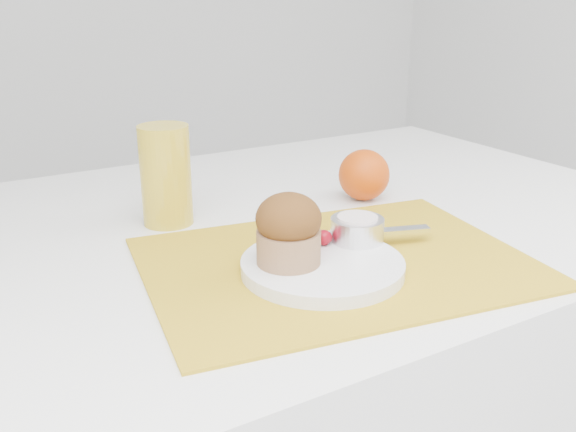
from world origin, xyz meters
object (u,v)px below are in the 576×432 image
plate (322,266)px  juice_glass (166,175)px  orange (364,175)px  muffin (289,230)px  table (282,425)px

plate → juice_glass: juice_glass is taller
orange → juice_glass: 0.31m
orange → muffin: muffin is taller
table → orange: orange is taller
plate → muffin: muffin is taller
orange → plate: bearing=-136.2°
table → plate: bearing=-106.8°
orange → juice_glass: size_ratio=0.57×
orange → juice_glass: bearing=169.6°
table → muffin: muffin is taller
juice_glass → muffin: (0.05, -0.25, -0.01)m
juice_glass → orange: bearing=-10.4°
table → muffin: bearing=-117.8°
muffin → table: bearing=62.2°
plate → orange: 0.30m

